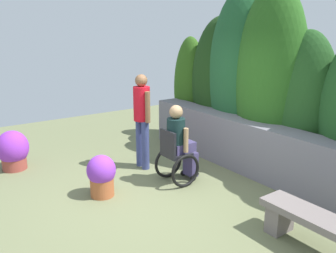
{
  "coord_description": "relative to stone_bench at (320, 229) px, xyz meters",
  "views": [
    {
      "loc": [
        3.95,
        -2.56,
        2.45
      ],
      "look_at": [
        -0.8,
        0.8,
        0.85
      ],
      "focal_mm": 36.75,
      "sensor_mm": 36.0,
      "label": 1
    }
  ],
  "objects": [
    {
      "name": "person_in_wheelchair",
      "position": [
        -2.49,
        -0.14,
        0.33
      ],
      "size": [
        0.53,
        0.66,
        1.33
      ],
      "rotation": [
        0.0,
        0.0,
        0.02
      ],
      "color": "black",
      "rests_on": "ground"
    },
    {
      "name": "flower_pot_terracotta_by_wall",
      "position": [
        -2.75,
        -1.42,
        0.05
      ],
      "size": [
        0.44,
        0.44,
        0.66
      ],
      "color": "#AE5832",
      "rests_on": "ground"
    },
    {
      "name": "stone_bench",
      "position": [
        0.0,
        0.0,
        0.0
      ],
      "size": [
        1.45,
        0.4,
        0.45
      ],
      "rotation": [
        0.0,
        0.0,
        -0.02
      ],
      "color": "slate",
      "rests_on": "ground"
    },
    {
      "name": "flower_pot_purple_near",
      "position": [
        -4.68,
        -2.28,
        0.07
      ],
      "size": [
        0.57,
        0.57,
        0.73
      ],
      "color": "#973F37",
      "rests_on": "ground"
    },
    {
      "name": "hedge_backdrop",
      "position": [
        -1.99,
        1.78,
        1.19
      ],
      "size": [
        5.85,
        1.2,
        3.31
      ],
      "color": "#2E5A18",
      "rests_on": "ground"
    },
    {
      "name": "ground_plane",
      "position": [
        -2.14,
        -0.83,
        -0.29
      ],
      "size": [
        11.72,
        11.72,
        0.0
      ],
      "primitive_type": "plane",
      "color": "#696F4B"
    },
    {
      "name": "person_standing_companion",
      "position": [
        -3.39,
        -0.29,
        0.71
      ],
      "size": [
        0.49,
        0.3,
        1.74
      ],
      "rotation": [
        0.0,
        0.0,
        -0.23
      ],
      "color": "navy",
      "rests_on": "ground"
    },
    {
      "name": "stone_retaining_wall",
      "position": [
        -2.14,
        1.17,
        0.17
      ],
      "size": [
        5.05,
        0.49,
        0.94
      ],
      "primitive_type": "cube",
      "color": "slate",
      "rests_on": "ground"
    }
  ]
}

